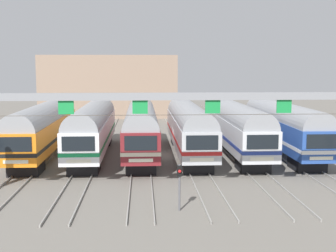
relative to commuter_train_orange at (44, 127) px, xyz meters
The scene contains 11 objects.
ground_plane 11.12m from the commuter_train_orange, ahead, with size 160.00×160.00×0.00m, color slate.
track_bed 20.31m from the commuter_train_orange, 57.59° to the left, with size 23.09×70.00×0.15m.
commuter_train_orange is the anchor object (origin of this frame).
commuter_train_white 4.32m from the commuter_train_orange, ahead, with size 2.88×18.06×4.77m.
commuter_train_maroon 8.63m from the commuter_train_orange, ahead, with size 2.88×18.06×5.05m.
commuter_train_stainless 12.95m from the commuter_train_orange, ahead, with size 2.88×18.06×5.05m.
commuter_train_silver 17.27m from the commuter_train_orange, ahead, with size 2.88×18.06×5.05m.
commuter_train_blue 21.59m from the commuter_train_orange, ahead, with size 2.88×18.06×4.77m.
catenary_gantry 17.49m from the commuter_train_orange, 51.36° to the right, with size 26.83×0.44×6.97m.
yard_signal_mast 19.09m from the commuter_train_orange, 55.54° to the right, with size 0.28×0.35×2.63m.
maintenance_building 33.98m from the commuter_train_orange, 84.06° to the left, with size 21.44×10.00×9.78m, color gray.
Camera 1 is at (-2.03, -39.66, 7.98)m, focal length 47.57 mm.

